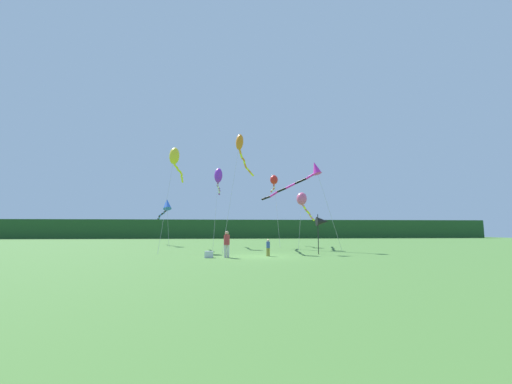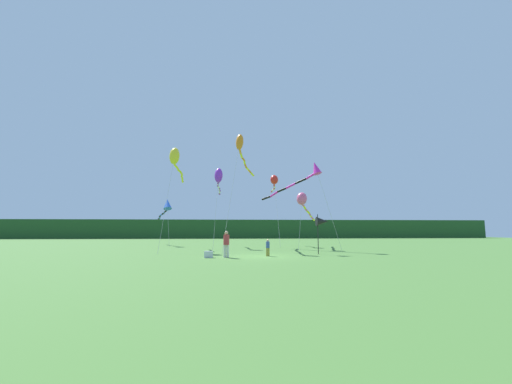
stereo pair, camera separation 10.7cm
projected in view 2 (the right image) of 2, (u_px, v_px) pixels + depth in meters
ground_plane at (263, 256)px, 22.03m from camera, size 120.00×120.00×0.00m
distant_treeline at (241, 229)px, 66.79m from camera, size 108.00×2.53×3.86m
person_adult at (226, 243)px, 21.08m from camera, size 0.38×0.38×1.74m
person_child at (268, 247)px, 22.11m from camera, size 0.26×0.26×1.17m
cooler_box at (209, 254)px, 20.87m from camera, size 0.56×0.32×0.42m
banner_flag_pole at (322, 222)px, 24.01m from camera, size 0.90×0.70×2.98m
kite_yellow at (175, 158)px, 30.29m from camera, size 1.00×9.58×9.74m
kite_red at (274, 181)px, 37.74m from camera, size 0.93×7.70×8.40m
kite_rainbow at (303, 201)px, 31.41m from camera, size 3.57×7.29×5.56m
kite_purple at (219, 177)px, 34.51m from camera, size 0.94×8.67×8.60m
kite_orange at (241, 149)px, 31.03m from camera, size 3.38×11.34×11.01m
kite_magenta at (308, 174)px, 29.92m from camera, size 6.26×6.78×8.21m
kite_blue at (167, 206)px, 37.08m from camera, size 2.77×6.62×5.56m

